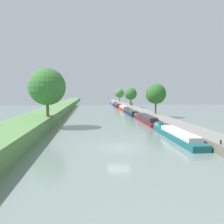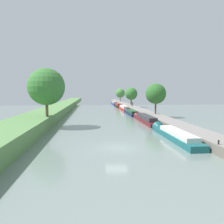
# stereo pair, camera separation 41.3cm
# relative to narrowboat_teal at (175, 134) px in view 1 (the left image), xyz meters

# --- Properties ---
(ground_plane) EXTENTS (160.00, 160.00, 0.00)m
(ground_plane) POSITION_rel_narrowboat_teal_xyz_m (-8.25, -4.47, -0.54)
(ground_plane) COLOR slate
(right_towpath) EXTENTS (3.80, 260.00, 0.98)m
(right_towpath) POSITION_rel_narrowboat_teal_xyz_m (3.38, -4.47, -0.05)
(right_towpath) COLOR gray
(right_towpath) RESTS_ON ground_plane
(stone_quay) EXTENTS (0.25, 260.00, 1.03)m
(stone_quay) POSITION_rel_narrowboat_teal_xyz_m (1.35, -4.47, -0.02)
(stone_quay) COLOR #6B665B
(stone_quay) RESTS_ON ground_plane
(narrowboat_teal) EXTENTS (2.06, 15.06, 1.96)m
(narrowboat_teal) POSITION_rel_narrowboat_teal_xyz_m (0.00, 0.00, 0.00)
(narrowboat_teal) COLOR #195B60
(narrowboat_teal) RESTS_ON ground_plane
(narrowboat_maroon) EXTENTS (1.89, 16.31, 2.08)m
(narrowboat_maroon) POSITION_rel_narrowboat_teal_xyz_m (0.01, 16.63, 0.10)
(narrowboat_maroon) COLOR maroon
(narrowboat_maroon) RESTS_ON ground_plane
(narrowboat_navy) EXTENTS (2.00, 14.07, 1.92)m
(narrowboat_navy) POSITION_rel_narrowboat_teal_xyz_m (-0.20, 32.80, -0.03)
(narrowboat_navy) COLOR #141E42
(narrowboat_navy) RESTS_ON ground_plane
(narrowboat_red) EXTENTS (1.88, 14.78, 2.07)m
(narrowboat_red) POSITION_rel_narrowboat_teal_xyz_m (-0.09, 47.77, 0.11)
(narrowboat_red) COLOR maroon
(narrowboat_red) RESTS_ON ground_plane
(narrowboat_black) EXTENTS (2.12, 15.31, 2.07)m
(narrowboat_black) POSITION_rel_narrowboat_teal_xyz_m (-0.12, 64.30, 0.02)
(narrowboat_black) COLOR black
(narrowboat_black) RESTS_ON ground_plane
(narrowboat_blue) EXTENTS (2.05, 15.19, 2.08)m
(narrowboat_blue) POSITION_rel_narrowboat_teal_xyz_m (-0.10, 80.96, 0.07)
(narrowboat_blue) COLOR #283D93
(narrowboat_blue) RESTS_ON ground_plane
(tree_rightbank_midnear) EXTENTS (4.86, 4.86, 7.24)m
(tree_rightbank_midnear) POSITION_rel_narrowboat_teal_xyz_m (4.22, 23.64, 5.23)
(tree_rightbank_midnear) COLOR #4C3828
(tree_rightbank_midnear) RESTS_ON right_towpath
(tree_rightbank_midfar) EXTENTS (4.83, 4.83, 6.84)m
(tree_rightbank_midfar) POSITION_rel_narrowboat_teal_xyz_m (4.52, 59.20, 4.84)
(tree_rightbank_midfar) COLOR brown
(tree_rightbank_midfar) RESTS_ON right_towpath
(tree_rightbank_far) EXTENTS (4.90, 4.90, 6.87)m
(tree_rightbank_far) POSITION_rel_narrowboat_teal_xyz_m (4.13, 90.79, 4.86)
(tree_rightbank_far) COLOR #4C3828
(tree_rightbank_far) RESTS_ON right_towpath
(tree_leftbank_downstream) EXTENTS (6.34, 6.34, 8.25)m
(tree_leftbank_downstream) POSITION_rel_narrowboat_teal_xyz_m (-18.71, 10.34, 6.59)
(tree_leftbank_downstream) COLOR brown
(tree_leftbank_downstream) RESTS_ON left_grassy_bank
(person_walking) EXTENTS (0.34, 0.34, 1.66)m
(person_walking) POSITION_rel_narrowboat_teal_xyz_m (3.79, 52.06, 1.31)
(person_walking) COLOR #282D42
(person_walking) RESTS_ON right_towpath
(mooring_bollard_near) EXTENTS (0.16, 0.16, 0.45)m
(mooring_bollard_near) POSITION_rel_narrowboat_teal_xyz_m (1.78, -8.01, 0.67)
(mooring_bollard_near) COLOR black
(mooring_bollard_near) RESTS_ON right_towpath
(mooring_bollard_far) EXTENTS (0.16, 0.16, 0.45)m
(mooring_bollard_far) POSITION_rel_narrowboat_teal_xyz_m (1.78, 87.84, 0.67)
(mooring_bollard_far) COLOR black
(mooring_bollard_far) RESTS_ON right_towpath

